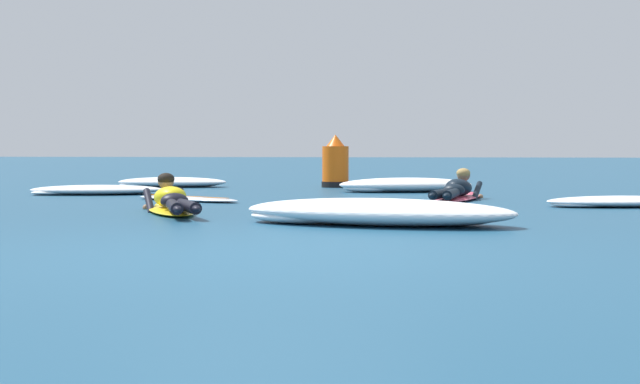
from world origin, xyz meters
name	(u,v)px	position (x,y,z in m)	size (l,w,h in m)	color
ground_plane	(362,191)	(0.00, 10.00, 0.00)	(120.00, 120.00, 0.00)	navy
surfer_near	(172,202)	(-1.86, 3.93, 0.14)	(1.36, 2.34, 0.54)	yellow
surfer_far	(457,192)	(1.70, 7.18, 0.14)	(1.03, 2.64, 0.53)	#E54C66
drifting_surfboard	(186,199)	(-2.44, 6.59, 0.03)	(2.08, 1.55, 0.16)	silver
whitewater_front	(378,212)	(0.78, 2.66, 0.13)	(3.11, 1.70, 0.28)	white
whitewater_mid_left	(406,185)	(0.82, 9.84, 0.12)	(2.66, 1.61, 0.26)	white
whitewater_mid_right	(172,182)	(-4.06, 11.26, 0.10)	(2.33, 1.11, 0.21)	white
whitewater_back	(97,190)	(-4.49, 8.18, 0.08)	(2.42, 1.39, 0.17)	white
whitewater_far_band	(622,202)	(3.94, 6.04, 0.07)	(2.26, 1.28, 0.15)	white
channel_marker_buoy	(335,166)	(-0.69, 11.58, 0.44)	(0.57, 0.57, 1.09)	#EA5B0F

